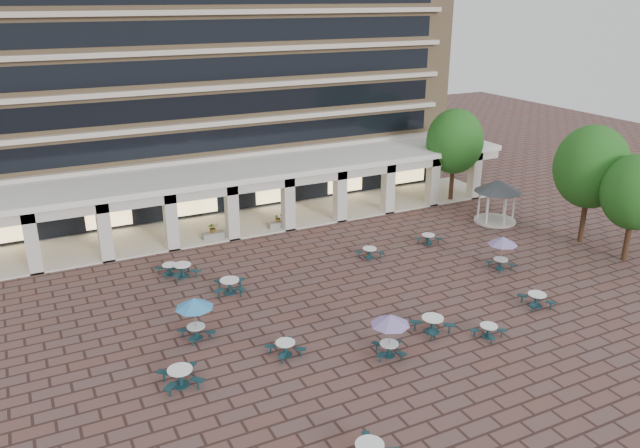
# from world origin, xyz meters

# --- Properties ---
(ground) EXTENTS (120.00, 120.00, 0.00)m
(ground) POSITION_xyz_m (0.00, 0.00, 0.00)
(ground) COLOR brown
(ground) RESTS_ON ground
(apartment_building) EXTENTS (40.00, 15.50, 25.20)m
(apartment_building) POSITION_xyz_m (0.00, 25.47, 12.60)
(apartment_building) COLOR #9D7F58
(apartment_building) RESTS_ON ground
(retail_arcade) EXTENTS (42.00, 6.60, 4.40)m
(retail_arcade) POSITION_xyz_m (0.00, 14.80, 3.00)
(retail_arcade) COLOR white
(retail_arcade) RESTS_ON ground
(picnic_table_0) EXTENTS (1.88, 1.88, 0.83)m
(picnic_table_0) POSITION_xyz_m (-9.86, -3.22, 0.49)
(picnic_table_0) COLOR #15353F
(picnic_table_0) RESTS_ON ground
(picnic_table_2) EXTENTS (1.74, 1.74, 0.65)m
(picnic_table_2) POSITION_xyz_m (4.91, -5.97, 0.39)
(picnic_table_2) COLOR #15353F
(picnic_table_2) RESTS_ON ground
(picnic_table_3) EXTENTS (1.91, 1.91, 0.74)m
(picnic_table_3) POSITION_xyz_m (9.48, -4.57, 0.44)
(picnic_table_3) COLOR #15353F
(picnic_table_3) RESTS_ON ground
(picnic_table_4) EXTENTS (1.90, 1.90, 2.20)m
(picnic_table_4) POSITION_xyz_m (-8.14, 0.38, 1.86)
(picnic_table_4) COLOR #15353F
(picnic_table_4) RESTS_ON ground
(picnic_table_5) EXTENTS (1.75, 1.75, 0.70)m
(picnic_table_5) POSITION_xyz_m (-4.79, -3.01, 0.42)
(picnic_table_5) COLOR #15353F
(picnic_table_5) RESTS_ON ground
(picnic_table_6) EXTENTS (1.87, 1.87, 2.16)m
(picnic_table_6) POSITION_xyz_m (-0.44, -5.23, 1.84)
(picnic_table_6) COLOR #15353F
(picnic_table_6) RESTS_ON ground
(picnic_table_7) EXTENTS (2.04, 2.04, 0.83)m
(picnic_table_7) POSITION_xyz_m (2.70, -4.33, 0.49)
(picnic_table_7) COLOR #15353F
(picnic_table_7) RESTS_ON ground
(picnic_table_8) EXTENTS (1.72, 1.72, 0.68)m
(picnic_table_8) POSITION_xyz_m (-7.50, 8.41, 0.41)
(picnic_table_8) COLOR #15353F
(picnic_table_8) RESTS_ON ground
(picnic_table_9) EXTENTS (2.21, 2.21, 0.83)m
(picnic_table_9) POSITION_xyz_m (-5.03, 4.43, 0.50)
(picnic_table_9) COLOR #15353F
(picnic_table_9) RESTS_ON ground
(picnic_table_10) EXTENTS (1.74, 1.74, 0.67)m
(picnic_table_10) POSITION_xyz_m (4.71, 5.25, 0.40)
(picnic_table_10) COLOR #15353F
(picnic_table_10) RESTS_ON ground
(picnic_table_11) EXTENTS (1.83, 1.83, 2.12)m
(picnic_table_11) POSITION_xyz_m (11.12, 0.15, 1.80)
(picnic_table_11) COLOR #15353F
(picnic_table_11) RESTS_ON ground
(picnic_table_12) EXTENTS (1.95, 1.95, 0.80)m
(picnic_table_12) POSITION_xyz_m (-6.87, 7.80, 0.48)
(picnic_table_12) COLOR #15353F
(picnic_table_12) RESTS_ON ground
(picnic_table_13) EXTENTS (1.77, 1.77, 0.67)m
(picnic_table_13) POSITION_xyz_m (9.56, 5.56, 0.40)
(picnic_table_13) COLOR #15353F
(picnic_table_13) RESTS_ON ground
(gazebo) EXTENTS (3.47, 3.47, 3.23)m
(gazebo) POSITION_xyz_m (16.68, 6.99, 2.43)
(gazebo) COLOR beige
(gazebo) RESTS_ON ground
(tree_east_a) EXTENTS (4.87, 4.87, 8.11)m
(tree_east_a) POSITION_xyz_m (19.26, 1.26, 5.30)
(tree_east_a) COLOR #472D1C
(tree_east_a) RESTS_ON ground
(tree_east_b) EXTENTS (4.18, 4.18, 6.96)m
(tree_east_b) POSITION_xyz_m (19.23, -2.31, 4.54)
(tree_east_b) COLOR #472D1C
(tree_east_b) RESTS_ON ground
(tree_east_c) EXTENTS (4.57, 4.57, 7.61)m
(tree_east_c) POSITION_xyz_m (16.88, 12.64, 4.97)
(tree_east_c) COLOR #472D1C
(tree_east_c) RESTS_ON ground
(planter_left) EXTENTS (1.50, 0.61, 1.24)m
(planter_left) POSITION_xyz_m (-3.38, 12.90, 0.49)
(planter_left) COLOR gray
(planter_left) RESTS_ON ground
(planter_right) EXTENTS (1.50, 0.66, 1.15)m
(planter_right) POSITION_xyz_m (1.52, 12.90, 0.42)
(planter_right) COLOR gray
(planter_right) RESTS_ON ground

